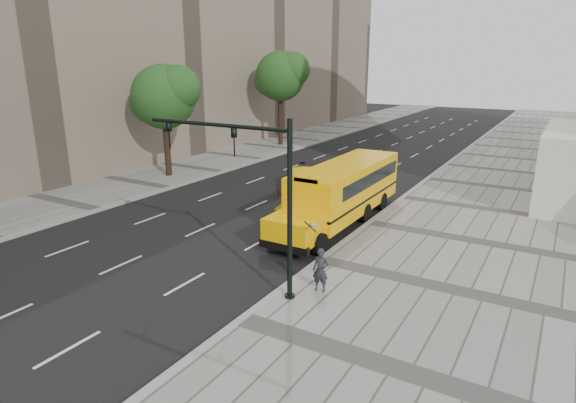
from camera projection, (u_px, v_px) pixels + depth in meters
The scene contains 12 objects.
ground at pixel (271, 208), 27.73m from camera, with size 140.00×140.00×0.00m, color black.
sidewalk_museum at pixel (493, 245), 21.86m from camera, with size 12.00×140.00×0.15m, color gray.
sidewalk_far at pixel (136, 183), 33.08m from camera, with size 6.00×140.00×0.15m, color gray.
curb_museum at pixel (369, 224), 24.78m from camera, with size 0.30×140.00×0.15m, color gray.
curb_far at pixel (169, 188), 31.62m from camera, with size 0.30×140.00×0.15m, color gray.
tree_b at pixel (164, 96), 33.39m from camera, with size 5.03×4.47×7.97m.
tree_c at pixel (281, 76), 45.98m from camera, with size 5.33×4.73×9.10m.
school_bus at pixel (344, 188), 25.07m from camera, with size 2.96×11.56×3.19m.
taxi_near at pixel (299, 203), 26.37m from camera, with size 1.58×3.93×1.34m, color #E4C005.
taxi_far at pixel (302, 178), 31.83m from camera, with size 1.40×4.03×1.33m, color #E4C005.
pedestrian at pixel (321, 270), 17.16m from camera, with size 0.58×0.38×1.60m, color #25242A.
traffic_signal at pixel (254, 183), 16.50m from camera, with size 6.18×0.36×6.40m.
Camera 1 is at (14.33, -22.33, 8.14)m, focal length 30.00 mm.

